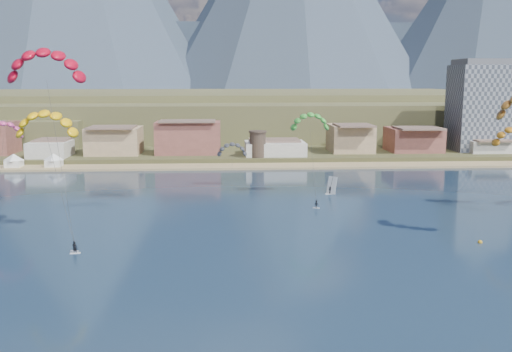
% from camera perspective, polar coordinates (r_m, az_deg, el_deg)
% --- Properties ---
extents(ground, '(2400.00, 2400.00, 0.00)m').
position_cam_1_polar(ground, '(72.10, 1.41, -12.27)').
color(ground, black).
rests_on(ground, ground).
extents(beach, '(2200.00, 12.00, 0.90)m').
position_cam_1_polar(beach, '(174.75, -1.31, 0.99)').
color(beach, tan).
rests_on(beach, ground).
extents(land, '(2200.00, 900.00, 4.00)m').
position_cam_1_polar(land, '(627.19, -2.63, 7.36)').
color(land, '#4E482A').
rests_on(land, ground).
extents(foothills, '(940.00, 210.00, 18.00)m').
position_cam_1_polar(foothills, '(300.88, 2.21, 6.40)').
color(foothills, brown).
rests_on(foothills, ground).
extents(town, '(400.00, 24.00, 12.00)m').
position_cam_1_polar(town, '(192.70, -13.48, 3.88)').
color(town, silver).
rests_on(town, ground).
extents(apartment_tower, '(20.00, 16.00, 32.00)m').
position_cam_1_polar(apartment_tower, '(214.73, 21.94, 6.65)').
color(apartment_tower, gray).
rests_on(apartment_tower, ground).
extents(watchtower, '(5.82, 5.82, 8.60)m').
position_cam_1_polar(watchtower, '(182.07, 0.18, 3.30)').
color(watchtower, '#47382D').
rests_on(watchtower, ground).
extents(kitesurfer_red, '(13.54, 13.75, 33.59)m').
position_cam_1_polar(kitesurfer_red, '(100.90, -20.65, 10.96)').
color(kitesurfer_red, silver).
rests_on(kitesurfer_red, ground).
extents(kitesurfer_yellow, '(12.70, 13.21, 23.97)m').
position_cam_1_polar(kitesurfer_yellow, '(102.81, -20.60, 5.37)').
color(kitesurfer_yellow, silver).
rests_on(kitesurfer_yellow, ground).
extents(kitesurfer_green, '(9.59, 15.77, 21.87)m').
position_cam_1_polar(kitesurfer_green, '(130.20, 5.53, 5.76)').
color(kitesurfer_green, silver).
rests_on(kitesurfer_green, ground).
extents(distant_kite_pink, '(9.28, 7.82, 19.59)m').
position_cam_1_polar(distant_kite_pink, '(135.20, -24.39, 4.55)').
color(distant_kite_pink, '#262626').
rests_on(distant_kite_pink, ground).
extents(distant_kite_dark, '(8.16, 5.83, 13.47)m').
position_cam_1_polar(distant_kite_dark, '(141.76, -2.45, 2.96)').
color(distant_kite_dark, '#262626').
rests_on(distant_kite_dark, ground).
extents(windsurfer, '(2.43, 2.65, 4.22)m').
position_cam_1_polar(windsurfer, '(134.73, 7.62, -1.28)').
color(windsurfer, silver).
rests_on(windsurfer, ground).
extents(buoy, '(0.74, 0.74, 0.74)m').
position_cam_1_polar(buoy, '(101.80, 21.84, -6.27)').
color(buoy, gold).
rests_on(buoy, ground).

